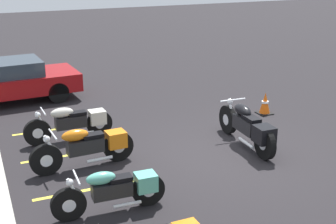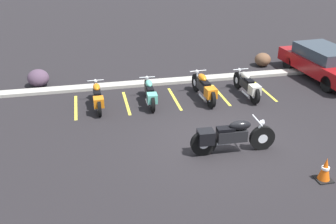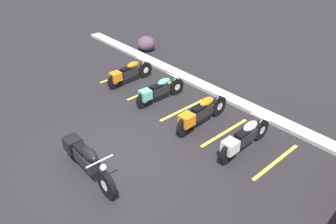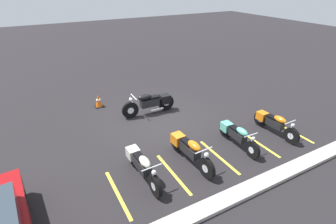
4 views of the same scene
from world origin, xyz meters
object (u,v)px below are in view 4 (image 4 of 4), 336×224
at_px(parked_bike_0, 274,123).
at_px(parked_bike_2, 189,149).
at_px(parked_bike_3, 141,165).
at_px(traffic_cone, 98,101).
at_px(motorcycle_black_featured, 151,103).
at_px(parked_bike_1, 237,135).

distance_m(parked_bike_0, parked_bike_2, 3.85).
relative_size(parked_bike_3, traffic_cone, 3.45).
height_order(motorcycle_black_featured, parked_bike_3, motorcycle_black_featured).
height_order(motorcycle_black_featured, parked_bike_0, motorcycle_black_featured).
xyz_separation_m(parked_bike_0, parked_bike_1, (1.84, -0.04, -0.00)).
height_order(parked_bike_2, traffic_cone, parked_bike_2).
xyz_separation_m(parked_bike_1, parked_bike_3, (3.67, -0.07, 0.03)).
relative_size(parked_bike_0, parked_bike_2, 0.91).
bearing_deg(parked_bike_3, parked_bike_1, 87.33).
xyz_separation_m(motorcycle_black_featured, parked_bike_3, (2.08, 3.68, -0.05)).
bearing_deg(parked_bike_1, parked_bike_2, -88.88).
relative_size(motorcycle_black_featured, parked_bike_0, 1.18).
xyz_separation_m(parked_bike_1, traffic_cone, (3.47, -5.52, -0.13)).
bearing_deg(parked_bike_2, parked_bike_1, 86.01).
height_order(parked_bike_2, parked_bike_3, parked_bike_2).
relative_size(parked_bike_0, parked_bike_3, 0.95).
relative_size(parked_bike_1, parked_bike_2, 0.91).
relative_size(parked_bike_0, traffic_cone, 3.27).
xyz_separation_m(motorcycle_black_featured, parked_bike_1, (-1.59, 3.75, -0.08)).
relative_size(parked_bike_0, parked_bike_1, 1.01).
xyz_separation_m(parked_bike_0, parked_bike_2, (3.85, -0.06, 0.04)).
bearing_deg(parked_bike_0, parked_bike_2, -92.08).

